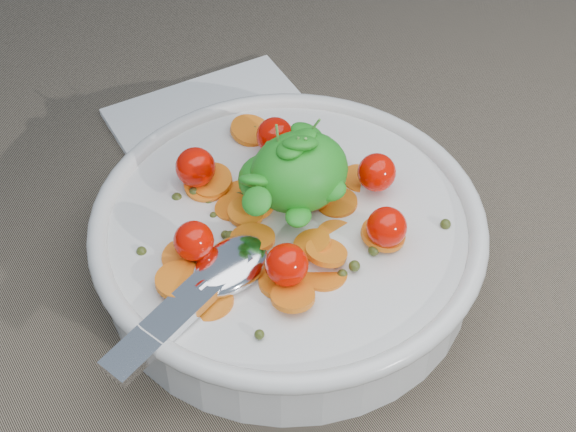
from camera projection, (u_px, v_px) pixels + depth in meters
ground at (286, 290)px, 0.58m from camera, size 6.00×6.00×0.00m
bowl at (287, 239)px, 0.57m from camera, size 0.27×0.25×0.11m
napkin at (221, 130)px, 0.68m from camera, size 0.16×0.14×0.01m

